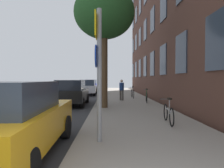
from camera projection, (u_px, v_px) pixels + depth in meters
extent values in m
plane|color=#332D28|center=(82.00, 99.00, 16.15)|extent=(41.80, 41.80, 0.00)
cube|color=#2D2D30|center=(56.00, 99.00, 16.12)|extent=(7.00, 38.00, 0.01)
cube|color=gray|center=(123.00, 99.00, 16.21)|extent=(4.20, 38.00, 0.12)
cube|color=#513328|center=(156.00, 7.00, 15.57)|extent=(0.50, 27.00, 15.11)
cube|color=#2D3847|center=(217.00, 41.00, 6.30)|extent=(0.06, 1.40, 1.94)
cube|color=#2D3847|center=(181.00, 54.00, 9.43)|extent=(0.06, 1.40, 1.94)
cube|color=#2D3847|center=(163.00, 60.00, 12.55)|extent=(0.06, 1.40, 1.94)
cube|color=#2D3847|center=(152.00, 64.00, 15.67)|extent=(0.06, 1.40, 1.94)
cube|color=#2D3847|center=(145.00, 66.00, 18.80)|extent=(0.06, 1.40, 1.94)
cube|color=#2D3847|center=(140.00, 68.00, 21.92)|extent=(0.06, 1.40, 1.94)
cube|color=#2D3847|center=(136.00, 70.00, 25.04)|extent=(0.06, 1.40, 1.94)
cube|color=#2D3847|center=(133.00, 71.00, 28.17)|extent=(0.06, 1.40, 1.94)
cube|color=#2D3847|center=(163.00, 5.00, 12.46)|extent=(0.06, 1.40, 1.94)
cube|color=#2D3847|center=(152.00, 20.00, 15.59)|extent=(0.06, 1.40, 1.94)
cube|color=#2D3847|center=(145.00, 30.00, 18.71)|extent=(0.06, 1.40, 1.94)
cube|color=#2D3847|center=(140.00, 37.00, 21.83)|extent=(0.06, 1.40, 1.94)
cube|color=#2D3847|center=(136.00, 42.00, 24.96)|extent=(0.06, 1.40, 1.94)
cube|color=#2D3847|center=(133.00, 46.00, 28.08)|extent=(0.06, 1.40, 1.94)
cube|color=#2D3847|center=(140.00, 6.00, 21.75)|extent=(0.06, 1.40, 1.94)
cube|color=#2D3847|center=(136.00, 15.00, 24.87)|extent=(0.06, 1.40, 1.94)
cube|color=#2D3847|center=(133.00, 22.00, 28.00)|extent=(0.06, 1.40, 1.94)
cylinder|color=gray|center=(99.00, 76.00, 4.79)|extent=(0.12, 0.12, 3.30)
cube|color=yellow|center=(96.00, 26.00, 4.76)|extent=(0.03, 0.60, 0.60)
cylinder|color=#14339E|center=(96.00, 56.00, 4.78)|extent=(0.03, 0.56, 0.56)
cylinder|color=black|center=(106.00, 77.00, 25.77)|extent=(0.12, 0.12, 3.68)
cube|color=black|center=(105.00, 67.00, 25.73)|extent=(0.20, 0.24, 0.80)
sphere|color=#4B0707|center=(104.00, 65.00, 25.72)|extent=(0.16, 0.16, 0.16)
sphere|color=#523707|center=(104.00, 67.00, 25.73)|extent=(0.16, 0.16, 0.16)
sphere|color=green|center=(104.00, 69.00, 25.74)|extent=(0.16, 0.16, 0.16)
cylinder|color=#4C3823|center=(104.00, 69.00, 10.62)|extent=(0.36, 0.36, 4.20)
ellipsoid|color=#235123|center=(104.00, 13.00, 10.55)|extent=(3.32, 3.32, 2.82)
torus|color=black|center=(166.00, 112.00, 7.30)|extent=(0.10, 0.63, 0.63)
torus|color=black|center=(172.00, 117.00, 6.32)|extent=(0.10, 0.63, 0.63)
cylinder|color=#99999E|center=(168.00, 110.00, 6.80)|extent=(0.12, 0.84, 0.04)
cylinder|color=#99999E|center=(170.00, 113.00, 6.56)|extent=(0.09, 0.51, 0.27)
cylinder|color=#99999E|center=(169.00, 103.00, 6.65)|extent=(0.04, 0.04, 0.28)
cube|color=black|center=(169.00, 99.00, 6.65)|extent=(0.10, 0.24, 0.06)
cylinder|color=#4C4C4C|center=(166.00, 99.00, 7.28)|extent=(0.42, 0.07, 0.03)
torus|color=black|center=(146.00, 97.00, 13.56)|extent=(0.14, 0.65, 0.65)
torus|color=black|center=(147.00, 98.00, 12.47)|extent=(0.14, 0.65, 0.65)
cylinder|color=#267233|center=(147.00, 95.00, 13.01)|extent=(0.19, 0.93, 0.04)
cylinder|color=#267233|center=(147.00, 96.00, 12.74)|extent=(0.13, 0.56, 0.30)
cylinder|color=#267233|center=(147.00, 91.00, 12.84)|extent=(0.04, 0.04, 0.28)
cube|color=black|center=(147.00, 89.00, 12.84)|extent=(0.10, 0.24, 0.06)
cylinder|color=#4C4C4C|center=(146.00, 90.00, 13.55)|extent=(0.42, 0.10, 0.03)
torus|color=black|center=(132.00, 93.00, 16.64)|extent=(0.04, 0.69, 0.69)
torus|color=black|center=(133.00, 94.00, 15.57)|extent=(0.04, 0.69, 0.69)
cylinder|color=#99999E|center=(133.00, 92.00, 16.10)|extent=(0.05, 0.92, 0.04)
cylinder|color=#99999E|center=(133.00, 93.00, 15.83)|extent=(0.05, 0.55, 0.30)
cylinder|color=#99999E|center=(133.00, 89.00, 15.93)|extent=(0.04, 0.04, 0.28)
cube|color=black|center=(133.00, 87.00, 15.93)|extent=(0.10, 0.24, 0.06)
cylinder|color=#4C4C4C|center=(132.00, 87.00, 16.63)|extent=(0.42, 0.03, 0.03)
cylinder|color=#4C4742|center=(120.00, 95.00, 14.30)|extent=(0.14, 0.14, 0.75)
cylinder|color=#4C4742|center=(123.00, 95.00, 14.30)|extent=(0.14, 0.14, 0.75)
cylinder|color=navy|center=(122.00, 86.00, 14.28)|extent=(0.41, 0.41, 0.56)
sphere|color=tan|center=(122.00, 81.00, 14.27)|extent=(0.20, 0.20, 0.20)
cube|color=orange|center=(11.00, 126.00, 4.14)|extent=(1.98, 4.05, 0.70)
cube|color=#2D3847|center=(6.00, 96.00, 3.93)|extent=(1.64, 2.28, 0.60)
cylinder|color=black|center=(4.00, 127.00, 5.42)|extent=(0.22, 0.64, 0.64)
cylinder|color=black|center=(65.00, 127.00, 5.45)|extent=(0.22, 0.64, 0.64)
cube|color=black|center=(72.00, 95.00, 12.47)|extent=(1.94, 4.00, 0.70)
cube|color=#1E232D|center=(71.00, 85.00, 12.25)|extent=(1.61, 2.25, 0.60)
cylinder|color=black|center=(63.00, 98.00, 13.73)|extent=(0.22, 0.64, 0.64)
cylinder|color=black|center=(87.00, 98.00, 13.76)|extent=(0.22, 0.64, 0.64)
cylinder|color=black|center=(53.00, 102.00, 11.19)|extent=(0.22, 0.64, 0.64)
cylinder|color=black|center=(82.00, 102.00, 11.22)|extent=(0.22, 0.64, 0.64)
cube|color=silver|center=(88.00, 89.00, 20.80)|extent=(1.91, 4.43, 0.70)
cube|color=#2D3847|center=(88.00, 83.00, 20.57)|extent=(1.55, 2.50, 0.60)
cylinder|color=black|center=(82.00, 91.00, 22.19)|extent=(0.22, 0.64, 0.64)
cylinder|color=black|center=(96.00, 91.00, 22.21)|extent=(0.22, 0.64, 0.64)
cylinder|color=black|center=(79.00, 93.00, 19.40)|extent=(0.22, 0.64, 0.64)
cylinder|color=black|center=(94.00, 93.00, 19.43)|extent=(0.22, 0.64, 0.64)
cube|color=navy|center=(91.00, 86.00, 29.12)|extent=(1.96, 4.13, 0.70)
cube|color=#2D3847|center=(91.00, 82.00, 28.90)|extent=(1.61, 2.33, 0.60)
cylinder|color=black|center=(87.00, 88.00, 30.42)|extent=(0.22, 0.64, 0.64)
cylinder|color=black|center=(97.00, 88.00, 30.45)|extent=(0.22, 0.64, 0.64)
cylinder|color=black|center=(85.00, 89.00, 27.81)|extent=(0.22, 0.64, 0.64)
cylinder|color=black|center=(96.00, 89.00, 27.84)|extent=(0.22, 0.64, 0.64)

